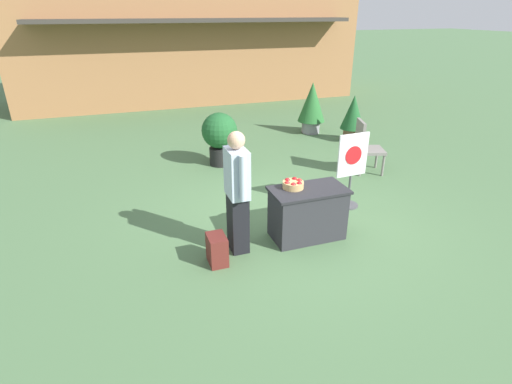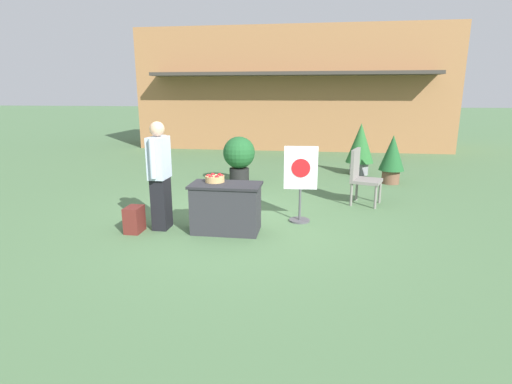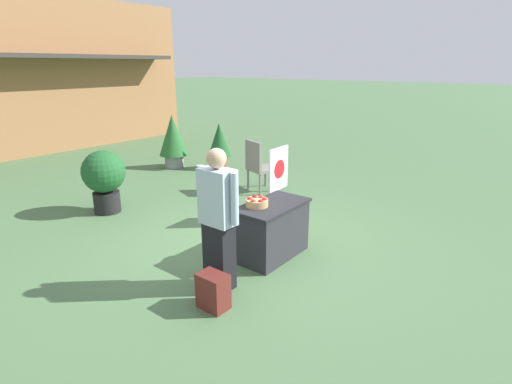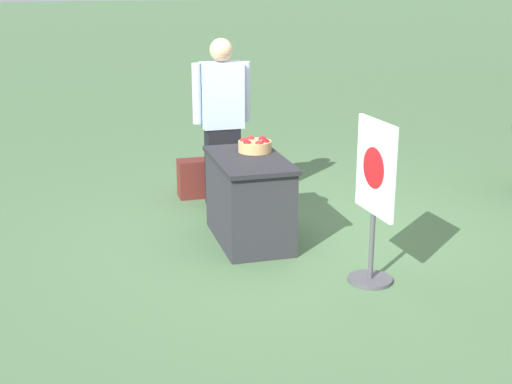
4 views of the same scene
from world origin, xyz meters
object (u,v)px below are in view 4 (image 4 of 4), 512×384
Objects in this scene: person_visitor at (222,122)px; poster_board at (374,197)px; display_table at (249,199)px; backpack at (194,178)px; apple_basket at (255,145)px.

person_visitor reaches higher than poster_board.
person_visitor is at bearing 179.91° from display_table.
backpack is (-1.46, -0.24, -0.19)m from display_table.
poster_board reaches higher than display_table.
apple_basket is 0.89m from person_visitor.
apple_basket is at bearing 7.05° from person_visitor.
poster_board reaches higher than backpack.
backpack is 0.32× the size of poster_board.
backpack is (-0.37, -0.25, -0.69)m from person_visitor.
display_table is 0.64× the size of person_visitor.
apple_basket is at bearing 151.51° from display_table.
display_table is 2.68× the size of backpack.
poster_board is at bearing 23.47° from apple_basket.
apple_basket is (-0.20, 0.11, 0.45)m from display_table.
apple_basket is 1.46m from backpack.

